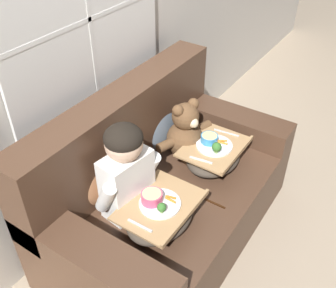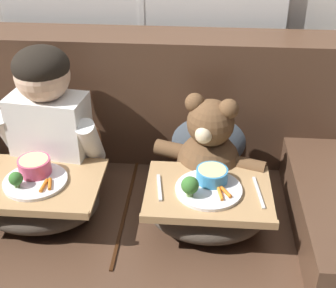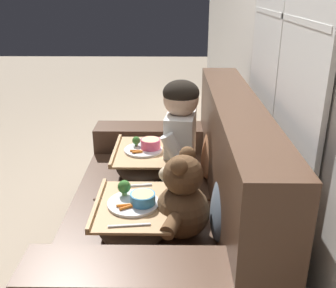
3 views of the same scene
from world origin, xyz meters
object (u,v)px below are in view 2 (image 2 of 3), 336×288
Objects in this scene: couch at (132,207)px; child_figure at (48,113)px; throw_pillow_behind_child at (66,121)px; teddy_bear at (209,153)px; throw_pillow_behind_teddy at (209,127)px; lap_tray_child at (38,198)px; lap_tray_teddy at (208,207)px.

child_figure reaches higher than couch.
teddy_bear reaches higher than throw_pillow_behind_child.
child_figure is at bearing -162.64° from throw_pillow_behind_teddy.
teddy_bear is at bearing -90.51° from throw_pillow_behind_teddy.
lap_tray_child is at bearing -90.10° from throw_pillow_behind_child.
lap_tray_teddy reaches higher than lap_tray_child.
couch reaches higher than lap_tray_teddy.
throw_pillow_behind_teddy is at bearing 89.49° from teddy_bear.
couch is 3.82× the size of lap_tray_teddy.
throw_pillow_behind_teddy is at bearing 89.95° from lap_tray_teddy.
child_figure is at bearing 89.85° from lap_tray_child.
lap_tray_teddy is (-0.00, -0.40, -0.09)m from throw_pillow_behind_teddy.
child_figure is 0.31m from lap_tray_child.
throw_pillow_behind_teddy reaches higher than lap_tray_child.
throw_pillow_behind_child is at bearing 162.21° from teddy_bear.
couch is at bearing 147.23° from lap_tray_teddy.
throw_pillow_behind_child is 0.85× the size of lap_tray_child.
lap_tray_teddy is (0.60, -0.21, -0.23)m from child_figure.
throw_pillow_behind_child is 0.89× the size of teddy_bear.
couch reaches higher than lap_tray_child.
throw_pillow_behind_teddy is at bearing 17.36° from child_figure.
teddy_bear is (0.60, -0.19, -0.00)m from throw_pillow_behind_child.
throw_pillow_behind_teddy is 0.84× the size of lap_tray_child.
child_figure is (-0.00, -0.19, 0.14)m from throw_pillow_behind_child.
lap_tray_child is (-0.00, -0.21, -0.23)m from child_figure.
couch is at bearing -4.12° from child_figure.
lap_tray_child is at bearing -146.23° from throw_pillow_behind_teddy.
child_figure is 1.32× the size of lap_tray_teddy.
couch is 0.40m from lap_tray_teddy.
lap_tray_teddy is (0.60, -0.00, 0.00)m from lap_tray_child.
lap_tray_child is (-0.00, -0.40, -0.09)m from throw_pillow_behind_child.
teddy_bear is 1.00× the size of lap_tray_teddy.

